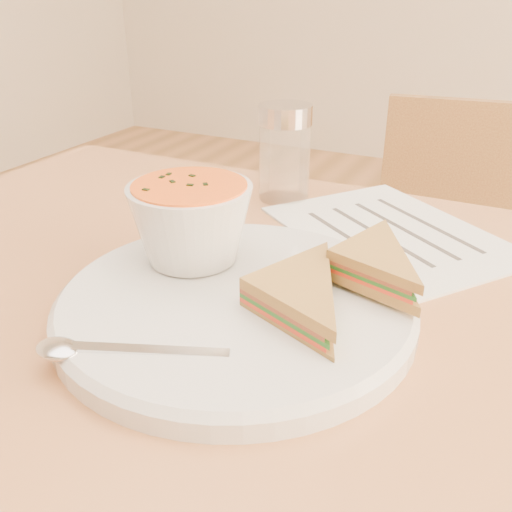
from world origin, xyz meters
The scene contains 8 objects.
chair_far centered at (0.13, 0.59, 0.40)m, with size 0.36×0.36×0.81m, color brown, non-canonical shape.
plate centered at (-0.01, -0.02, 0.76)m, with size 0.31×0.31×0.02m, color silver, non-canonical shape.
soup_bowl centered at (-0.07, 0.02, 0.81)m, with size 0.12×0.12×0.08m, color silver, non-canonical shape.
sandwich_half_a centered at (0.01, -0.04, 0.78)m, with size 0.10×0.10×0.03m, color #A37C39, non-canonical shape.
sandwich_half_b centered at (0.06, 0.03, 0.79)m, with size 0.09×0.09×0.03m, color #A37C39, non-canonical shape.
spoon centered at (-0.04, -0.13, 0.77)m, with size 0.18×0.04×0.01m, color silver, non-canonical shape.
paper_menu centered at (0.07, 0.21, 0.75)m, with size 0.27×0.20×0.00m, color white, non-canonical shape.
condiment_shaker centered at (-0.09, 0.26, 0.81)m, with size 0.07×0.07×0.12m, color silver, non-canonical shape.
Camera 1 is at (0.20, -0.39, 1.02)m, focal length 40.00 mm.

